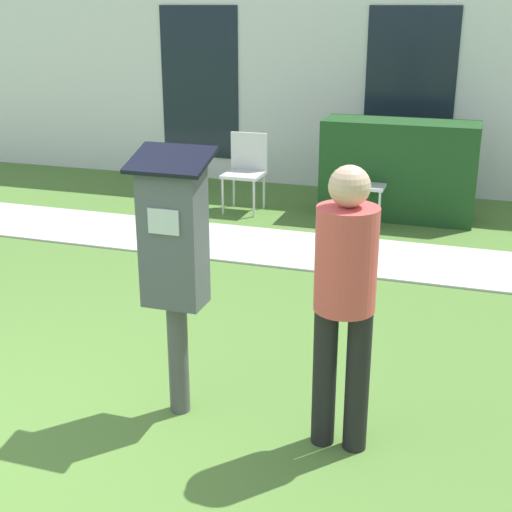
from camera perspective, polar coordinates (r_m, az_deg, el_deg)
The scene contains 7 objects.
sidewalk at distance 7.30m, azimuth -1.93°, elevation 1.09°, with size 12.00×1.10×0.02m.
building_facade at distance 9.58m, azimuth 3.78°, elevation 15.18°, with size 10.00×0.26×3.20m.
parking_meter at distance 3.99m, azimuth -6.58°, elevation 0.41°, with size 0.44×0.31×1.59m.
person_standing at distance 3.69m, azimuth 7.12°, elevation -2.69°, with size 0.32×0.32×1.58m.
outdoor_chair_left at distance 8.40m, azimuth -0.81°, elevation 7.24°, with size 0.44×0.44×0.90m.
outdoor_chair_middle at distance 8.02m, azimuth 8.91°, elevation 6.41°, with size 0.44×0.44×0.90m.
hedge_row at distance 8.24m, azimuth 11.34°, elevation 6.78°, with size 1.71×0.60×1.10m.
Camera 1 is at (2.39, -2.58, 2.32)m, focal length 50.00 mm.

